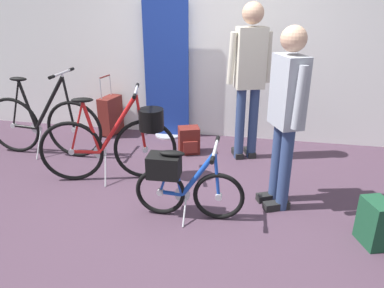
{
  "coord_description": "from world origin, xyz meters",
  "views": [
    {
      "loc": [
        0.65,
        -2.86,
        1.86
      ],
      "look_at": [
        0.03,
        0.27,
        0.55
      ],
      "focal_mm": 34.29,
      "sensor_mm": 36.0,
      "label": 1
    }
  ],
  "objects_px": {
    "folding_bike_foreground": "(180,181)",
    "visitor_browsing": "(249,72)",
    "floor_banner_stand": "(167,78)",
    "backpack_on_floor": "(189,140)",
    "display_bike_left": "(43,124)",
    "handbag_on_floor": "(376,223)",
    "rolling_suitcase": "(111,115)",
    "display_bike_right": "(120,140)",
    "visitor_near_wall": "(286,110)"
  },
  "relations": [
    {
      "from": "backpack_on_floor",
      "to": "floor_banner_stand",
      "type": "bearing_deg",
      "value": 127.43
    },
    {
      "from": "floor_banner_stand",
      "to": "folding_bike_foreground",
      "type": "height_order",
      "value": "floor_banner_stand"
    },
    {
      "from": "floor_banner_stand",
      "to": "backpack_on_floor",
      "type": "distance_m",
      "value": 0.94
    },
    {
      "from": "floor_banner_stand",
      "to": "rolling_suitcase",
      "type": "height_order",
      "value": "floor_banner_stand"
    },
    {
      "from": "folding_bike_foreground",
      "to": "handbag_on_floor",
      "type": "height_order",
      "value": "folding_bike_foreground"
    },
    {
      "from": "display_bike_left",
      "to": "handbag_on_floor",
      "type": "xyz_separation_m",
      "value": [
        3.54,
        -1.11,
        -0.2
      ]
    },
    {
      "from": "backpack_on_floor",
      "to": "display_bike_left",
      "type": "bearing_deg",
      "value": -167.33
    },
    {
      "from": "rolling_suitcase",
      "to": "display_bike_right",
      "type": "bearing_deg",
      "value": -63.06
    },
    {
      "from": "visitor_browsing",
      "to": "rolling_suitcase",
      "type": "height_order",
      "value": "visitor_browsing"
    },
    {
      "from": "display_bike_right",
      "to": "visitor_browsing",
      "type": "bearing_deg",
      "value": 32.94
    },
    {
      "from": "display_bike_left",
      "to": "handbag_on_floor",
      "type": "height_order",
      "value": "display_bike_left"
    },
    {
      "from": "floor_banner_stand",
      "to": "display_bike_right",
      "type": "bearing_deg",
      "value": -96.52
    },
    {
      "from": "folding_bike_foreground",
      "to": "visitor_browsing",
      "type": "height_order",
      "value": "visitor_browsing"
    },
    {
      "from": "visitor_browsing",
      "to": "rolling_suitcase",
      "type": "distance_m",
      "value": 2.11
    },
    {
      "from": "display_bike_left",
      "to": "rolling_suitcase",
      "type": "relative_size",
      "value": 1.83
    },
    {
      "from": "display_bike_right",
      "to": "rolling_suitcase",
      "type": "xyz_separation_m",
      "value": [
        -0.65,
        1.27,
        -0.17
      ]
    },
    {
      "from": "display_bike_left",
      "to": "visitor_near_wall",
      "type": "height_order",
      "value": "visitor_near_wall"
    },
    {
      "from": "visitor_browsing",
      "to": "backpack_on_floor",
      "type": "relative_size",
      "value": 5.36
    },
    {
      "from": "backpack_on_floor",
      "to": "rolling_suitcase",
      "type": "bearing_deg",
      "value": 159.9
    },
    {
      "from": "floor_banner_stand",
      "to": "rolling_suitcase",
      "type": "xyz_separation_m",
      "value": [
        -0.8,
        -0.1,
        -0.53
      ]
    },
    {
      "from": "backpack_on_floor",
      "to": "display_bike_right",
      "type": "bearing_deg",
      "value": -124.59
    },
    {
      "from": "visitor_browsing",
      "to": "visitor_near_wall",
      "type": "bearing_deg",
      "value": -70.11
    },
    {
      "from": "visitor_near_wall",
      "to": "visitor_browsing",
      "type": "distance_m",
      "value": 1.1
    },
    {
      "from": "floor_banner_stand",
      "to": "rolling_suitcase",
      "type": "relative_size",
      "value": 2.17
    },
    {
      "from": "display_bike_left",
      "to": "backpack_on_floor",
      "type": "xyz_separation_m",
      "value": [
        1.73,
        0.39,
        -0.23
      ]
    },
    {
      "from": "rolling_suitcase",
      "to": "handbag_on_floor",
      "type": "height_order",
      "value": "rolling_suitcase"
    },
    {
      "from": "folding_bike_foreground",
      "to": "rolling_suitcase",
      "type": "bearing_deg",
      "value": 127.65
    },
    {
      "from": "display_bike_right",
      "to": "rolling_suitcase",
      "type": "relative_size",
      "value": 1.68
    },
    {
      "from": "floor_banner_stand",
      "to": "visitor_browsing",
      "type": "xyz_separation_m",
      "value": [
        1.11,
        -0.54,
        0.23
      ]
    },
    {
      "from": "display_bike_right",
      "to": "handbag_on_floor",
      "type": "relative_size",
      "value": 3.63
    },
    {
      "from": "floor_banner_stand",
      "to": "backpack_on_floor",
      "type": "height_order",
      "value": "floor_banner_stand"
    },
    {
      "from": "backpack_on_floor",
      "to": "handbag_on_floor",
      "type": "height_order",
      "value": "handbag_on_floor"
    },
    {
      "from": "display_bike_right",
      "to": "rolling_suitcase",
      "type": "height_order",
      "value": "display_bike_right"
    },
    {
      "from": "display_bike_left",
      "to": "rolling_suitcase",
      "type": "height_order",
      "value": "display_bike_left"
    },
    {
      "from": "visitor_browsing",
      "to": "backpack_on_floor",
      "type": "xyz_separation_m",
      "value": [
        -0.7,
        0.0,
        -0.88
      ]
    },
    {
      "from": "display_bike_left",
      "to": "floor_banner_stand",
      "type": "bearing_deg",
      "value": 35.2
    },
    {
      "from": "display_bike_left",
      "to": "rolling_suitcase",
      "type": "distance_m",
      "value": 0.99
    },
    {
      "from": "backpack_on_floor",
      "to": "handbag_on_floor",
      "type": "xyz_separation_m",
      "value": [
        1.81,
        -1.5,
        0.02
      ]
    },
    {
      "from": "folding_bike_foreground",
      "to": "display_bike_right",
      "type": "height_order",
      "value": "display_bike_right"
    },
    {
      "from": "folding_bike_foreground",
      "to": "display_bike_left",
      "type": "height_order",
      "value": "display_bike_left"
    },
    {
      "from": "visitor_near_wall",
      "to": "handbag_on_floor",
      "type": "xyz_separation_m",
      "value": [
        0.74,
        -0.46,
        -0.74
      ]
    },
    {
      "from": "display_bike_left",
      "to": "backpack_on_floor",
      "type": "distance_m",
      "value": 1.79
    },
    {
      "from": "rolling_suitcase",
      "to": "display_bike_left",
      "type": "bearing_deg",
      "value": -121.73
    },
    {
      "from": "backpack_on_floor",
      "to": "folding_bike_foreground",
      "type": "bearing_deg",
      "value": -81.4
    },
    {
      "from": "display_bike_left",
      "to": "backpack_on_floor",
      "type": "relative_size",
      "value": 4.55
    },
    {
      "from": "visitor_browsing",
      "to": "rolling_suitcase",
      "type": "xyz_separation_m",
      "value": [
        -1.91,
        0.45,
        -0.76
      ]
    },
    {
      "from": "floor_banner_stand",
      "to": "handbag_on_floor",
      "type": "xyz_separation_m",
      "value": [
        2.22,
        -2.04,
        -0.63
      ]
    },
    {
      "from": "handbag_on_floor",
      "to": "display_bike_left",
      "type": "bearing_deg",
      "value": 162.61
    },
    {
      "from": "visitor_near_wall",
      "to": "display_bike_right",
      "type": "bearing_deg",
      "value": 172.75
    },
    {
      "from": "visitor_browsing",
      "to": "handbag_on_floor",
      "type": "distance_m",
      "value": 2.05
    }
  ]
}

